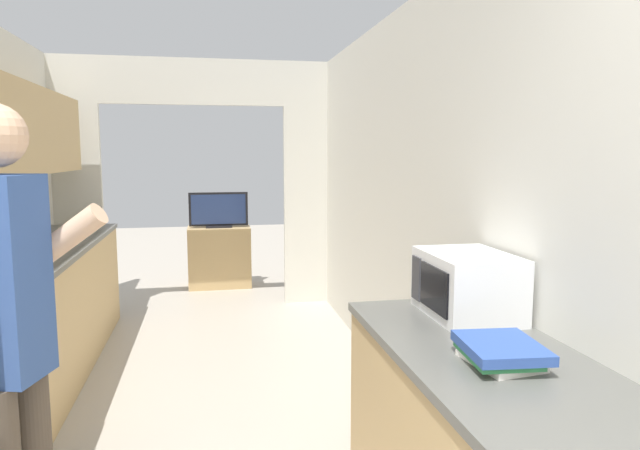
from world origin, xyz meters
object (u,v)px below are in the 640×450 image
object	(u,v)px
tv_cabinet	(220,257)
television	(219,210)
microwave	(467,284)
person	(9,356)
book_stack	(500,352)

from	to	relation	value
tv_cabinet	television	world-z (taller)	television
microwave	tv_cabinet	world-z (taller)	microwave
microwave	tv_cabinet	xyz separation A→B (m)	(-0.93, 4.62, -0.69)
person	book_stack	distance (m)	1.57
television	person	bearing A→B (deg)	-98.82
person	microwave	xyz separation A→B (m)	(1.67, 0.22, 0.11)
person	tv_cabinet	xyz separation A→B (m)	(0.75, 4.84, -0.58)
microwave	television	bearing A→B (deg)	101.46
person	microwave	distance (m)	1.69
book_stack	tv_cabinet	distance (m)	5.25
book_stack	television	world-z (taller)	television
microwave	tv_cabinet	bearing A→B (deg)	101.36
tv_cabinet	television	bearing A→B (deg)	-90.00
microwave	television	xyz separation A→B (m)	(-0.93, 4.58, -0.13)
microwave	book_stack	distance (m)	0.56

